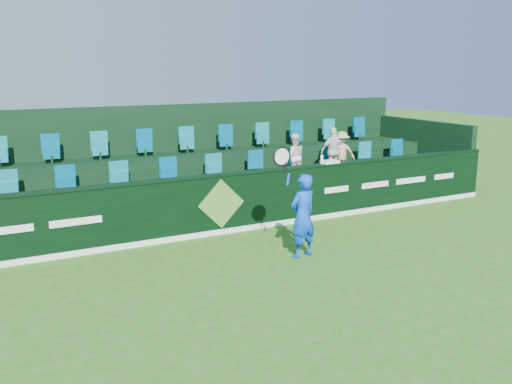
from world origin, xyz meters
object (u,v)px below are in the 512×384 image
tennis_player (302,215)px  spectator_middle (333,151)px  spectator_left (294,156)px  spectator_right (342,153)px  towel (330,162)px  drinks_bottle (322,159)px

tennis_player → spectator_middle: bearing=47.0°
spectator_left → spectator_right: (1.51, 0.00, -0.01)m
tennis_player → spectator_right: tennis_player is taller
spectator_right → towel: 1.63m
tennis_player → towel: size_ratio=5.35×
spectator_middle → drinks_bottle: spectator_middle is taller
spectator_left → drinks_bottle: size_ratio=5.27×
spectator_left → spectator_right: spectator_left is taller
spectator_middle → tennis_player: bearing=54.1°
tennis_player → drinks_bottle: (1.95, 2.20, 0.62)m
tennis_player → towel: bearing=45.2°
spectator_middle → spectator_right: spectator_middle is taller
spectator_right → spectator_middle: bearing=22.4°
spectator_right → towel: spectator_right is taller
tennis_player → spectator_left: bearing=60.7°
spectator_left → drinks_bottle: 1.13m
tennis_player → spectator_middle: tennis_player is taller
tennis_player → spectator_right: (3.37, 3.32, 0.53)m
drinks_bottle → spectator_middle: bearing=44.4°
spectator_left → drinks_bottle: bearing=113.0°
tennis_player → spectator_middle: 4.58m
spectator_left → towel: bearing=124.4°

